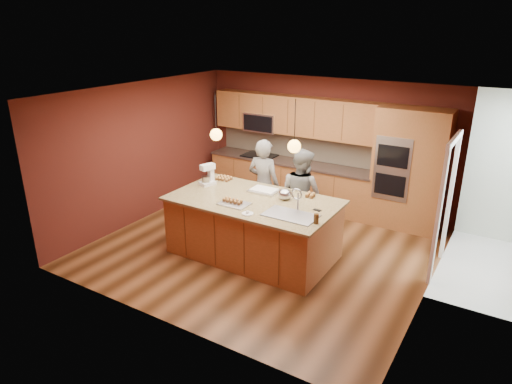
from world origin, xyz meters
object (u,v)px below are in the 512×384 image
Objects in this scene: island at (254,227)px; person_right at (301,194)px; person_left at (264,185)px; mixing_bowl at (285,194)px; stand_mixer at (208,176)px.

person_right is at bearing 70.52° from island.
island is at bearing 111.04° from person_left.
person_left is 7.85× the size of mixing_bowl.
person_left reaches higher than island.
person_left is at bearing 112.22° from island.
island is 1.28m from stand_mixer.
island is 12.34× the size of mixing_bowl.
person_right is 7.55× the size of mixing_bowl.
mixing_bowl is at bearing 111.10° from person_right.
person_right reaches higher than mixing_bowl.
mixing_bowl is at bearing 20.22° from stand_mixer.
island is at bearing 7.46° from stand_mixer.
island is 1.57× the size of person_left.
mixing_bowl is (0.07, -0.76, 0.26)m from person_right.
island is 1.13m from person_right.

